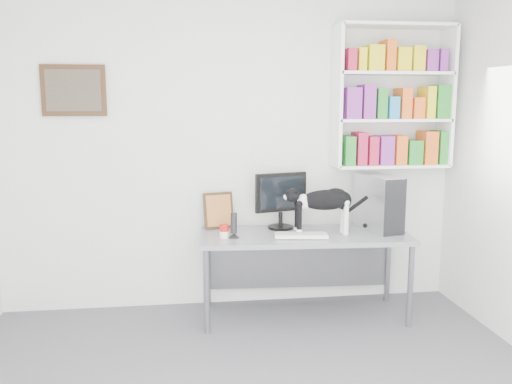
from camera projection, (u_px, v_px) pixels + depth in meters
room at (265, 192)px, 2.79m from camera, size 4.01×4.01×2.70m
bookshelf at (393, 97)px, 4.70m from camera, size 1.03×0.28×1.24m
wall_art at (74, 90)px, 4.45m from camera, size 0.52×0.04×0.42m
desk at (304, 275)px, 4.58m from camera, size 1.77×0.77×0.72m
monitor at (281, 200)px, 4.66m from camera, size 0.51×0.33×0.50m
keyboard at (301, 235)px, 4.39m from camera, size 0.44×0.22×0.03m
pc_tower at (379, 203)px, 4.60m from camera, size 0.31×0.51×0.48m
speaker at (234, 225)px, 4.36m from camera, size 0.11×0.11×0.21m
leaning_print at (219, 210)px, 4.70m from camera, size 0.28×0.16×0.32m
soup_can at (224, 231)px, 4.37m from camera, size 0.09×0.09×0.11m
cat at (324, 211)px, 4.44m from camera, size 0.65×0.19×0.39m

